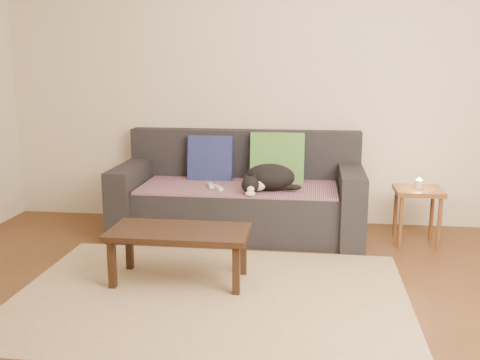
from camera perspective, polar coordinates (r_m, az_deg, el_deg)
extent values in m
plane|color=brown|center=(3.53, -3.43, -12.77)|extent=(4.50, 4.50, 0.00)
cube|color=beige|center=(5.19, 0.61, 9.96)|extent=(4.50, 0.04, 2.60)
cube|color=#232328|center=(4.86, -0.12, -3.19)|extent=(1.70, 0.78, 0.42)
cube|color=#232328|center=(5.16, 0.46, 2.63)|extent=(2.10, 0.18, 0.45)
cube|color=#232328|center=(5.05, -10.88, -1.78)|extent=(0.20, 0.90, 0.60)
cube|color=#232328|center=(4.81, 11.18, -2.47)|extent=(0.20, 0.90, 0.60)
cube|color=#43284B|center=(4.79, -0.16, -0.71)|extent=(1.66, 0.74, 0.02)
cube|color=navy|center=(5.05, -3.01, 2.24)|extent=(0.40, 0.16, 0.41)
cube|color=#0B4A44|center=(4.97, 3.82, 2.09)|extent=(0.47, 0.19, 0.49)
ellipsoid|color=black|center=(4.62, 3.06, 0.31)|extent=(0.48, 0.40, 0.22)
sphere|color=black|center=(4.48, 1.05, -0.49)|extent=(0.17, 0.17, 0.14)
sphere|color=white|center=(4.43, 1.09, -0.94)|extent=(0.07, 0.07, 0.06)
ellipsoid|color=black|center=(4.57, 5.26, -0.73)|extent=(0.17, 0.10, 0.05)
cube|color=white|center=(4.64, -2.24, -0.81)|extent=(0.10, 0.15, 0.03)
cube|color=white|center=(4.73, -2.98, -0.57)|extent=(0.08, 0.15, 0.03)
cube|color=brown|center=(4.79, 17.67, -1.05)|extent=(0.37, 0.37, 0.04)
cylinder|color=brown|center=(4.68, 16.00, -4.20)|extent=(0.03, 0.03, 0.43)
cylinder|color=brown|center=(4.73, 19.59, -4.25)|extent=(0.03, 0.03, 0.43)
cylinder|color=brown|center=(4.96, 15.51, -3.25)|extent=(0.03, 0.03, 0.43)
cylinder|color=brown|center=(5.01, 18.90, -3.31)|extent=(0.03, 0.03, 0.43)
cylinder|color=beige|center=(4.78, 17.71, -0.42)|extent=(0.06, 0.06, 0.07)
sphere|color=#FFBF59|center=(4.77, 17.75, 0.11)|extent=(0.02, 0.02, 0.02)
cube|color=#C6AE87|center=(3.67, -2.98, -11.73)|extent=(2.50, 1.80, 0.01)
cube|color=#2E2112|center=(3.80, -6.21, -5.29)|extent=(0.94, 0.47, 0.04)
cube|color=#2E2112|center=(3.82, -12.86, -8.42)|extent=(0.05, 0.05, 0.34)
cube|color=#2E2112|center=(3.62, -0.39, -9.22)|extent=(0.05, 0.05, 0.34)
cube|color=#2E2112|center=(4.13, -11.16, -6.76)|extent=(0.05, 0.05, 0.34)
cube|color=#2E2112|center=(3.95, 0.32, -7.39)|extent=(0.05, 0.05, 0.34)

